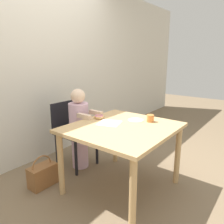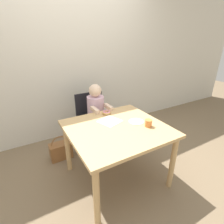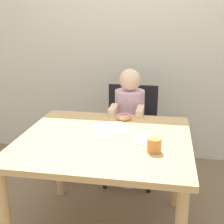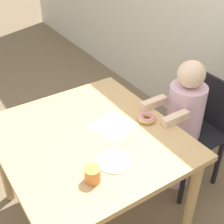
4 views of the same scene
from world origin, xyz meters
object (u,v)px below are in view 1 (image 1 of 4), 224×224
Objects in this scene: handbag at (43,175)px; cup at (150,118)px; child_figure at (79,129)px; donut at (99,117)px; chair at (73,131)px.

handbag is 4.50× the size of cup.
child_figure reaches higher than donut.
chair is 0.52m from donut.
child_figure reaches higher than chair.
handbag is (-0.56, -0.10, -0.33)m from chair.
child_figure is 12.78× the size of cup.
handbag is at bearing 178.47° from child_figure.
donut is at bearing 114.79° from cup.
child_figure is 0.39m from donut.
donut is 1.39× the size of cup.
chair is at bearing 10.07° from handbag.
cup reaches higher than donut.
donut is at bearing -31.43° from handbag.
handbag is (-0.56, 0.01, -0.38)m from child_figure.
child_figure is 0.91m from cup.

